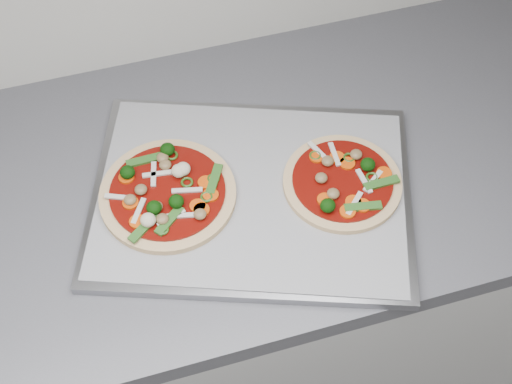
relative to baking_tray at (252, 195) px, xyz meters
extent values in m
cube|color=gray|center=(0.00, 0.00, 0.00)|extent=(0.60, 0.52, 0.02)
cube|color=#96969B|center=(0.00, 0.00, 0.01)|extent=(0.57, 0.49, 0.00)
cylinder|color=tan|center=(-0.13, 0.03, 0.02)|extent=(0.24, 0.24, 0.01)
cylinder|color=#6B0704|center=(-0.13, 0.03, 0.02)|extent=(0.21, 0.21, 0.00)
cube|color=#2D5D1F|center=(-0.18, -0.03, 0.03)|extent=(0.05, 0.05, 0.00)
torus|color=#264914|center=(-0.11, 0.09, 0.03)|extent=(0.02, 0.02, 0.00)
ellipsoid|color=beige|center=(-0.17, -0.02, 0.04)|extent=(0.03, 0.03, 0.02)
ellipsoid|color=brown|center=(-0.15, 0.00, 0.03)|extent=(0.02, 0.02, 0.01)
ellipsoid|color=brown|center=(-0.19, 0.02, 0.03)|extent=(0.03, 0.03, 0.01)
cylinder|color=#D6490E|center=(-0.09, -0.02, 0.03)|extent=(0.04, 0.04, 0.00)
torus|color=#264914|center=(-0.07, 0.00, 0.03)|extent=(0.02, 0.02, 0.00)
cube|color=beige|center=(-0.13, -0.03, 0.03)|extent=(0.05, 0.02, 0.00)
cylinder|color=#D6490E|center=(-0.18, -0.02, 0.03)|extent=(0.03, 0.03, 0.00)
cube|color=beige|center=(-0.10, 0.02, 0.03)|extent=(0.05, 0.02, 0.00)
cylinder|color=#D6490E|center=(-0.19, 0.07, 0.03)|extent=(0.03, 0.03, 0.00)
cylinder|color=#D6490E|center=(-0.07, 0.00, 0.03)|extent=(0.03, 0.03, 0.00)
cylinder|color=#D6490E|center=(-0.09, -0.02, 0.03)|extent=(0.03, 0.03, 0.00)
cylinder|color=#D6490E|center=(-0.19, 0.02, 0.03)|extent=(0.03, 0.03, 0.00)
cube|color=beige|center=(-0.14, 0.06, 0.03)|extent=(0.02, 0.05, 0.00)
torus|color=#264914|center=(-0.15, -0.04, 0.03)|extent=(0.03, 0.03, 0.00)
cube|color=#2D5D1F|center=(-0.14, -0.03, 0.03)|extent=(0.05, 0.05, 0.00)
ellipsoid|color=beige|center=(-0.10, 0.05, 0.04)|extent=(0.03, 0.03, 0.02)
cube|color=beige|center=(-0.12, -0.03, 0.03)|extent=(0.05, 0.02, 0.00)
ellipsoid|color=#0C3308|center=(-0.12, 0.00, 0.04)|extent=(0.03, 0.03, 0.02)
ellipsoid|color=brown|center=(-0.17, 0.04, 0.03)|extent=(0.03, 0.03, 0.01)
cube|color=beige|center=(-0.14, 0.06, 0.03)|extent=(0.05, 0.01, 0.00)
cube|color=#2D5D1F|center=(-0.15, 0.09, 0.03)|extent=(0.06, 0.02, 0.00)
torus|color=#264914|center=(-0.10, 0.03, 0.03)|extent=(0.03, 0.03, 0.00)
ellipsoid|color=brown|center=(-0.09, -0.03, 0.03)|extent=(0.03, 0.03, 0.01)
ellipsoid|color=brown|center=(-0.15, -0.03, 0.03)|extent=(0.02, 0.02, 0.01)
cube|color=#2D5D1F|center=(-0.05, 0.03, 0.03)|extent=(0.04, 0.06, 0.00)
ellipsoid|color=brown|center=(-0.12, 0.07, 0.03)|extent=(0.03, 0.03, 0.01)
ellipsoid|color=#0C3308|center=(-0.11, 0.10, 0.04)|extent=(0.03, 0.03, 0.02)
ellipsoid|color=beige|center=(-0.10, 0.05, 0.04)|extent=(0.03, 0.03, 0.02)
torus|color=#264914|center=(-0.05, 0.03, 0.03)|extent=(0.02, 0.02, 0.00)
cube|color=beige|center=(-0.18, 0.00, 0.03)|extent=(0.03, 0.05, 0.00)
ellipsoid|color=brown|center=(-0.12, 0.09, 0.03)|extent=(0.03, 0.03, 0.01)
ellipsoid|color=#0C3308|center=(-0.18, 0.07, 0.04)|extent=(0.03, 0.03, 0.02)
cube|color=beige|center=(-0.20, 0.03, 0.03)|extent=(0.05, 0.03, 0.00)
cylinder|color=#D6490E|center=(-0.07, 0.02, 0.03)|extent=(0.03, 0.03, 0.00)
ellipsoid|color=#0C3308|center=(-0.16, -0.01, 0.04)|extent=(0.03, 0.03, 0.02)
cylinder|color=tan|center=(0.14, -0.03, 0.02)|extent=(0.25, 0.25, 0.01)
cylinder|color=#6B0704|center=(0.14, -0.03, 0.02)|extent=(0.21, 0.21, 0.00)
torus|color=#264914|center=(0.12, 0.03, 0.03)|extent=(0.02, 0.02, 0.00)
cube|color=beige|center=(0.14, -0.08, 0.03)|extent=(0.04, 0.04, 0.00)
cube|color=beige|center=(0.15, 0.02, 0.03)|extent=(0.01, 0.05, 0.00)
ellipsoid|color=brown|center=(0.13, 0.01, 0.03)|extent=(0.03, 0.03, 0.01)
cylinder|color=#D6490E|center=(0.14, -0.07, 0.03)|extent=(0.03, 0.03, 0.00)
cylinder|color=#D6490E|center=(0.16, 0.00, 0.03)|extent=(0.03, 0.03, 0.00)
ellipsoid|color=brown|center=(0.18, 0.01, 0.03)|extent=(0.02, 0.02, 0.01)
torus|color=#264914|center=(0.17, 0.01, 0.03)|extent=(0.03, 0.03, 0.00)
cube|color=beige|center=(0.12, 0.03, 0.03)|extent=(0.02, 0.05, 0.00)
ellipsoid|color=#0C3308|center=(0.10, -0.07, 0.03)|extent=(0.03, 0.03, 0.02)
cube|color=#2D5D1F|center=(0.20, -0.05, 0.03)|extent=(0.06, 0.02, 0.00)
cylinder|color=#D6490E|center=(0.21, -0.04, 0.03)|extent=(0.03, 0.03, 0.00)
cube|color=beige|center=(0.17, -0.04, 0.03)|extent=(0.01, 0.05, 0.00)
ellipsoid|color=#0C3308|center=(0.19, -0.02, 0.03)|extent=(0.03, 0.03, 0.02)
ellipsoid|color=brown|center=(0.11, -0.02, 0.03)|extent=(0.02, 0.02, 0.01)
cylinder|color=#D6490E|center=(0.15, -0.08, 0.03)|extent=(0.03, 0.03, 0.00)
ellipsoid|color=brown|center=(0.12, -0.05, 0.03)|extent=(0.03, 0.03, 0.01)
cylinder|color=#D6490E|center=(0.10, -0.06, 0.03)|extent=(0.03, 0.03, 0.00)
cylinder|color=#D6490E|center=(0.12, 0.03, 0.03)|extent=(0.03, 0.03, 0.00)
torus|color=#264914|center=(0.19, -0.04, 0.03)|extent=(0.03, 0.03, 0.00)
cube|color=beige|center=(0.19, -0.05, 0.03)|extent=(0.04, 0.04, 0.00)
cube|color=#2D5D1F|center=(0.15, -0.09, 0.03)|extent=(0.06, 0.02, 0.00)
cylinder|color=#D6490E|center=(0.13, -0.09, 0.03)|extent=(0.03, 0.03, 0.00)
cylinder|color=#D6490E|center=(0.15, 0.01, 0.03)|extent=(0.03, 0.03, 0.00)
camera|label=1|loc=(-0.18, -0.63, 0.93)|focal=50.00mm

